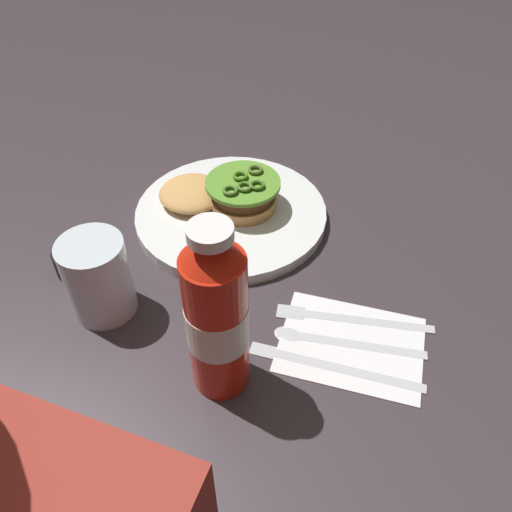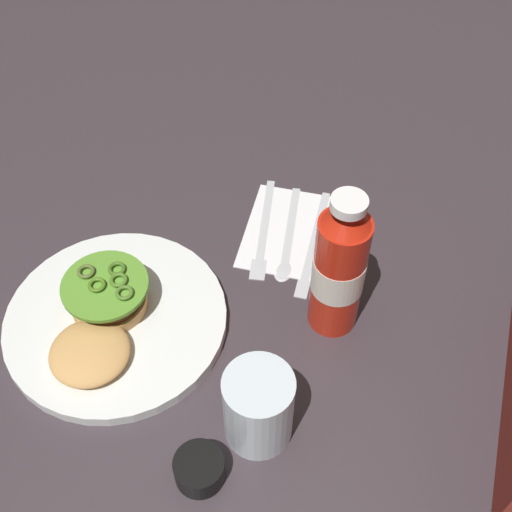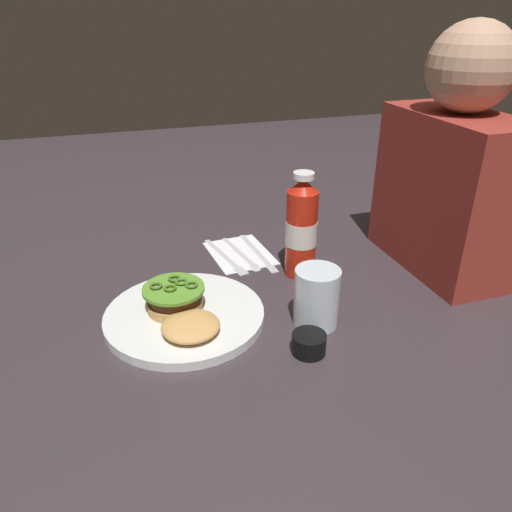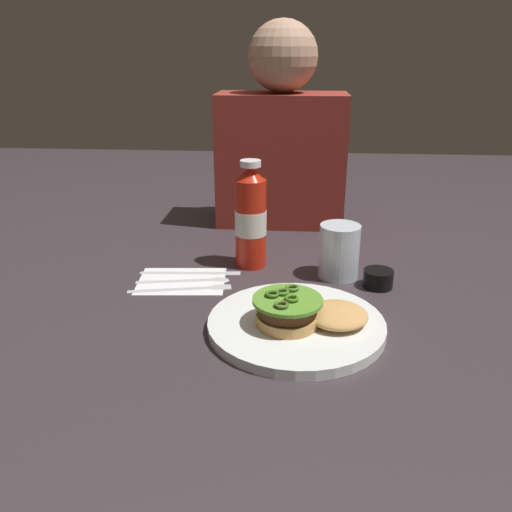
{
  "view_description": "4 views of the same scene",
  "coord_description": "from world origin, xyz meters",
  "px_view_note": "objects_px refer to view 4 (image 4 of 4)",
  "views": [
    {
      "loc": [
        -0.18,
        0.5,
        0.51
      ],
      "look_at": [
        -0.02,
        0.07,
        0.07
      ],
      "focal_mm": 36.39,
      "sensor_mm": 36.0,
      "label": 1
    },
    {
      "loc": [
        0.48,
        0.26,
        0.74
      ],
      "look_at": [
        -0.04,
        0.09,
        0.07
      ],
      "focal_mm": 46.64,
      "sensor_mm": 36.0,
      "label": 2
    },
    {
      "loc": [
        0.83,
        -0.17,
        0.52
      ],
      "look_at": [
        -0.02,
        0.1,
        0.06
      ],
      "focal_mm": 34.57,
      "sensor_mm": 36.0,
      "label": 3
    },
    {
      "loc": [
        0.07,
        -0.82,
        0.43
      ],
      "look_at": [
        -0.0,
        0.05,
        0.08
      ],
      "focal_mm": 36.69,
      "sensor_mm": 36.0,
      "label": 4
    }
  ],
  "objects_px": {
    "napkin": "(182,281)",
    "spoon_utensil": "(196,279)",
    "burger_sandwich": "(306,312)",
    "butter_knife": "(197,272)",
    "condiment_cup": "(378,279)",
    "diner_person": "(281,138)",
    "fork_utensil": "(189,287)",
    "ketchup_bottle": "(251,218)",
    "water_glass": "(339,251)",
    "dinner_plate": "(296,325)"
  },
  "relations": [
    {
      "from": "condiment_cup",
      "to": "diner_person",
      "type": "bearing_deg",
      "value": 117.29
    },
    {
      "from": "water_glass",
      "to": "ketchup_bottle",
      "type": "bearing_deg",
      "value": 166.29
    },
    {
      "from": "dinner_plate",
      "to": "diner_person",
      "type": "distance_m",
      "value": 0.61
    },
    {
      "from": "condiment_cup",
      "to": "fork_utensil",
      "type": "distance_m",
      "value": 0.37
    },
    {
      "from": "burger_sandwich",
      "to": "diner_person",
      "type": "height_order",
      "value": "diner_person"
    },
    {
      "from": "dinner_plate",
      "to": "water_glass",
      "type": "relative_size",
      "value": 2.67
    },
    {
      "from": "napkin",
      "to": "fork_utensil",
      "type": "bearing_deg",
      "value": -57.87
    },
    {
      "from": "dinner_plate",
      "to": "water_glass",
      "type": "xyz_separation_m",
      "value": [
        0.08,
        0.22,
        0.05
      ]
    },
    {
      "from": "burger_sandwich",
      "to": "butter_knife",
      "type": "distance_m",
      "value": 0.31
    },
    {
      "from": "burger_sandwich",
      "to": "fork_utensil",
      "type": "distance_m",
      "value": 0.27
    },
    {
      "from": "napkin",
      "to": "diner_person",
      "type": "distance_m",
      "value": 0.49
    },
    {
      "from": "burger_sandwich",
      "to": "spoon_utensil",
      "type": "distance_m",
      "value": 0.29
    },
    {
      "from": "napkin",
      "to": "butter_knife",
      "type": "relative_size",
      "value": 0.82
    },
    {
      "from": "condiment_cup",
      "to": "spoon_utensil",
      "type": "height_order",
      "value": "condiment_cup"
    },
    {
      "from": "diner_person",
      "to": "dinner_plate",
      "type": "bearing_deg",
      "value": -85.21
    },
    {
      "from": "ketchup_bottle",
      "to": "spoon_utensil",
      "type": "bearing_deg",
      "value": -138.07
    },
    {
      "from": "fork_utensil",
      "to": "butter_knife",
      "type": "distance_m",
      "value": 0.08
    },
    {
      "from": "ketchup_bottle",
      "to": "water_glass",
      "type": "relative_size",
      "value": 2.07
    },
    {
      "from": "diner_person",
      "to": "butter_knife",
      "type": "bearing_deg",
      "value": -113.42
    },
    {
      "from": "diner_person",
      "to": "fork_utensil",
      "type": "bearing_deg",
      "value": -109.86
    },
    {
      "from": "burger_sandwich",
      "to": "spoon_utensil",
      "type": "xyz_separation_m",
      "value": [
        -0.21,
        0.19,
        -0.03
      ]
    },
    {
      "from": "water_glass",
      "to": "spoon_utensil",
      "type": "xyz_separation_m",
      "value": [
        -0.28,
        -0.05,
        -0.05
      ]
    },
    {
      "from": "napkin",
      "to": "butter_knife",
      "type": "bearing_deg",
      "value": 60.36
    },
    {
      "from": "dinner_plate",
      "to": "burger_sandwich",
      "type": "relative_size",
      "value": 1.56
    },
    {
      "from": "condiment_cup",
      "to": "spoon_utensil",
      "type": "bearing_deg",
      "value": -179.7
    },
    {
      "from": "burger_sandwich",
      "to": "napkin",
      "type": "relative_size",
      "value": 1.09
    },
    {
      "from": "dinner_plate",
      "to": "ketchup_bottle",
      "type": "xyz_separation_m",
      "value": [
        -0.1,
        0.27,
        0.1
      ]
    },
    {
      "from": "diner_person",
      "to": "burger_sandwich",
      "type": "bearing_deg",
      "value": -83.86
    },
    {
      "from": "burger_sandwich",
      "to": "condiment_cup",
      "type": "height_order",
      "value": "burger_sandwich"
    },
    {
      "from": "spoon_utensil",
      "to": "burger_sandwich",
      "type": "bearing_deg",
      "value": -40.91
    },
    {
      "from": "napkin",
      "to": "spoon_utensil",
      "type": "relative_size",
      "value": 0.93
    },
    {
      "from": "fork_utensil",
      "to": "diner_person",
      "type": "relative_size",
      "value": 0.4
    },
    {
      "from": "dinner_plate",
      "to": "butter_knife",
      "type": "xyz_separation_m",
      "value": [
        -0.21,
        0.21,
        -0.0
      ]
    },
    {
      "from": "fork_utensil",
      "to": "ketchup_bottle",
      "type": "bearing_deg",
      "value": 50.48
    },
    {
      "from": "dinner_plate",
      "to": "spoon_utensil",
      "type": "distance_m",
      "value": 0.27
    },
    {
      "from": "condiment_cup",
      "to": "napkin",
      "type": "distance_m",
      "value": 0.39
    },
    {
      "from": "napkin",
      "to": "spoon_utensil",
      "type": "height_order",
      "value": "spoon_utensil"
    },
    {
      "from": "fork_utensil",
      "to": "burger_sandwich",
      "type": "bearing_deg",
      "value": -33.48
    },
    {
      "from": "napkin",
      "to": "diner_person",
      "type": "height_order",
      "value": "diner_person"
    },
    {
      "from": "fork_utensil",
      "to": "diner_person",
      "type": "distance_m",
      "value": 0.51
    },
    {
      "from": "ketchup_bottle",
      "to": "condiment_cup",
      "type": "bearing_deg",
      "value": -19.24
    },
    {
      "from": "water_glass",
      "to": "butter_knife",
      "type": "bearing_deg",
      "value": -177.82
    },
    {
      "from": "fork_utensil",
      "to": "butter_knife",
      "type": "relative_size",
      "value": 0.95
    },
    {
      "from": "diner_person",
      "to": "ketchup_bottle",
      "type": "bearing_deg",
      "value": -99.33
    },
    {
      "from": "burger_sandwich",
      "to": "spoon_utensil",
      "type": "bearing_deg",
      "value": 139.09
    },
    {
      "from": "burger_sandwich",
      "to": "fork_utensil",
      "type": "height_order",
      "value": "burger_sandwich"
    },
    {
      "from": "water_glass",
      "to": "spoon_utensil",
      "type": "relative_size",
      "value": 0.59
    },
    {
      "from": "diner_person",
      "to": "spoon_utensil",
      "type": "bearing_deg",
      "value": -110.85
    },
    {
      "from": "ketchup_bottle",
      "to": "spoon_utensil",
      "type": "xyz_separation_m",
      "value": [
        -0.1,
        -0.09,
        -0.1
      ]
    },
    {
      "from": "napkin",
      "to": "fork_utensil",
      "type": "xyz_separation_m",
      "value": [
        0.02,
        -0.03,
        0.0
      ]
    }
  ]
}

